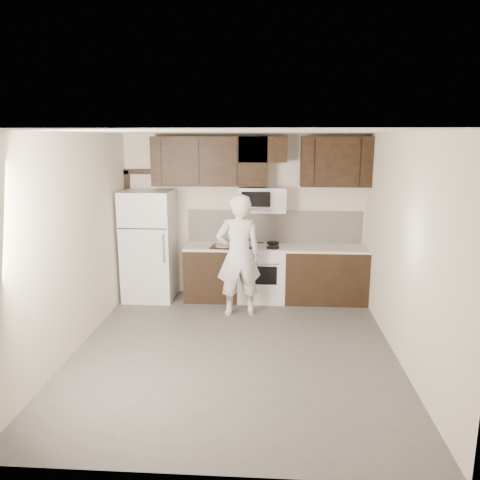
# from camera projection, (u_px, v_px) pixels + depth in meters

# --- Properties ---
(floor) EXTENTS (4.50, 4.50, 0.00)m
(floor) POSITION_uv_depth(u_px,v_px,m) (234.00, 350.00, 5.92)
(floor) COLOR #514E4C
(floor) RESTS_ON ground
(back_wall) EXTENTS (4.00, 0.00, 4.00)m
(back_wall) POSITION_uv_depth(u_px,v_px,m) (245.00, 216.00, 7.82)
(back_wall) COLOR beige
(back_wall) RESTS_ON ground
(ceiling) EXTENTS (4.50, 4.50, 0.00)m
(ceiling) POSITION_uv_depth(u_px,v_px,m) (234.00, 132.00, 5.33)
(ceiling) COLOR white
(ceiling) RESTS_ON back_wall
(counter_run) EXTENTS (2.95, 0.64, 0.91)m
(counter_run) POSITION_uv_depth(u_px,v_px,m) (280.00, 273.00, 7.67)
(counter_run) COLOR black
(counter_run) RESTS_ON floor
(stove) EXTENTS (0.76, 0.66, 0.94)m
(stove) POSITION_uv_depth(u_px,v_px,m) (262.00, 272.00, 7.69)
(stove) COLOR silver
(stove) RESTS_ON floor
(backsplash) EXTENTS (2.90, 0.02, 0.54)m
(backsplash) POSITION_uv_depth(u_px,v_px,m) (274.00, 226.00, 7.81)
(backsplash) COLOR beige
(backsplash) RESTS_ON counter_run
(upper_cabinets) EXTENTS (3.48, 0.35, 0.78)m
(upper_cabinets) POSITION_uv_depth(u_px,v_px,m) (257.00, 160.00, 7.43)
(upper_cabinets) COLOR black
(upper_cabinets) RESTS_ON back_wall
(microwave) EXTENTS (0.76, 0.42, 0.40)m
(microwave) POSITION_uv_depth(u_px,v_px,m) (262.00, 200.00, 7.55)
(microwave) COLOR silver
(microwave) RESTS_ON upper_cabinets
(refrigerator) EXTENTS (0.80, 0.76, 1.80)m
(refrigerator) POSITION_uv_depth(u_px,v_px,m) (149.00, 245.00, 7.66)
(refrigerator) COLOR silver
(refrigerator) RESTS_ON floor
(door_trim) EXTENTS (0.50, 0.08, 2.12)m
(door_trim) POSITION_uv_depth(u_px,v_px,m) (131.00, 221.00, 7.92)
(door_trim) COLOR black
(door_trim) RESTS_ON floor
(saucepan) EXTENTS (0.29, 0.17, 0.16)m
(saucepan) POSITION_uv_depth(u_px,v_px,m) (251.00, 244.00, 7.44)
(saucepan) COLOR silver
(saucepan) RESTS_ON stove
(baking_tray) EXTENTS (0.45, 0.36, 0.02)m
(baking_tray) POSITION_uv_depth(u_px,v_px,m) (224.00, 247.00, 7.48)
(baking_tray) COLOR black
(baking_tray) RESTS_ON counter_run
(pizza) EXTENTS (0.31, 0.31, 0.02)m
(pizza) POSITION_uv_depth(u_px,v_px,m) (224.00, 246.00, 7.48)
(pizza) COLOR #CBAF88
(pizza) RESTS_ON baking_tray
(person) EXTENTS (0.76, 0.58, 1.84)m
(person) POSITION_uv_depth(u_px,v_px,m) (239.00, 255.00, 6.94)
(person) COLOR white
(person) RESTS_ON floor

